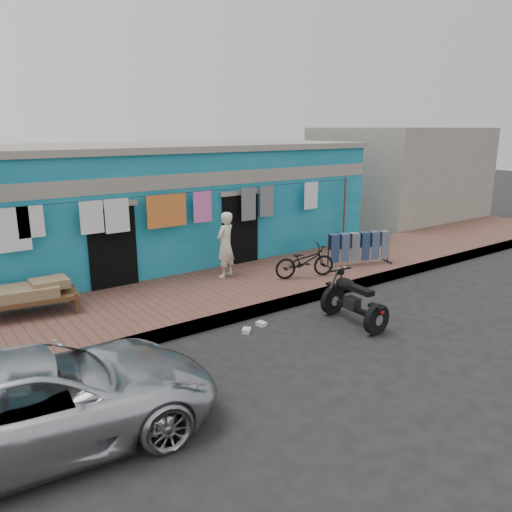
# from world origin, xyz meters

# --- Properties ---
(ground) EXTENTS (80.00, 80.00, 0.00)m
(ground) POSITION_xyz_m (0.00, 0.00, 0.00)
(ground) COLOR black
(ground) RESTS_ON ground
(sidewalk) EXTENTS (28.00, 3.00, 0.25)m
(sidewalk) POSITION_xyz_m (0.00, 3.00, 0.12)
(sidewalk) COLOR brown
(sidewalk) RESTS_ON ground
(curb) EXTENTS (28.00, 0.10, 0.25)m
(curb) POSITION_xyz_m (0.00, 1.55, 0.12)
(curb) COLOR gray
(curb) RESTS_ON ground
(building) EXTENTS (12.20, 5.20, 3.36)m
(building) POSITION_xyz_m (-0.00, 6.99, 1.69)
(building) COLOR #117593
(building) RESTS_ON ground
(neighbor_right) EXTENTS (6.00, 5.00, 3.80)m
(neighbor_right) POSITION_xyz_m (11.00, 7.00, 1.90)
(neighbor_right) COLOR #9E9384
(neighbor_right) RESTS_ON ground
(clothesline) EXTENTS (10.06, 0.06, 2.10)m
(clothesline) POSITION_xyz_m (-0.70, 4.25, 1.82)
(clothesline) COLOR brown
(clothesline) RESTS_ON sidewalk
(car) EXTENTS (4.58, 2.41, 1.24)m
(car) POSITION_xyz_m (-4.98, -0.40, 0.62)
(car) COLOR silver
(car) RESTS_ON ground
(seated_person) EXTENTS (0.68, 0.58, 1.60)m
(seated_person) POSITION_xyz_m (0.29, 3.65, 1.05)
(seated_person) COLOR beige
(seated_person) RESTS_ON sidewalk
(bicycle) EXTENTS (1.60, 0.97, 0.98)m
(bicycle) POSITION_xyz_m (1.80, 2.45, 0.74)
(bicycle) COLOR black
(bicycle) RESTS_ON sidewalk
(motorcycle) EXTENTS (0.82, 1.68, 1.03)m
(motorcycle) POSITION_xyz_m (1.00, 0.09, 0.51)
(motorcycle) COLOR black
(motorcycle) RESTS_ON ground
(charpoy) EXTENTS (2.13, 1.43, 0.63)m
(charpoy) POSITION_xyz_m (-4.20, 3.73, 0.56)
(charpoy) COLOR brown
(charpoy) RESTS_ON sidewalk
(jeans_rack) EXTENTS (2.10, 1.52, 0.90)m
(jeans_rack) POSITION_xyz_m (3.74, 2.47, 0.70)
(jeans_rack) COLOR black
(jeans_rack) RESTS_ON sidewalk
(litter_a) EXTENTS (0.24, 0.23, 0.08)m
(litter_a) POSITION_xyz_m (-0.98, 0.98, 0.04)
(litter_a) COLOR silver
(litter_a) RESTS_ON ground
(litter_b) EXTENTS (0.23, 0.22, 0.09)m
(litter_b) POSITION_xyz_m (1.72, 1.20, 0.05)
(litter_b) COLOR silver
(litter_b) RESTS_ON ground
(litter_c) EXTENTS (0.18, 0.21, 0.08)m
(litter_c) POSITION_xyz_m (-0.55, 1.08, 0.04)
(litter_c) COLOR silver
(litter_c) RESTS_ON ground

